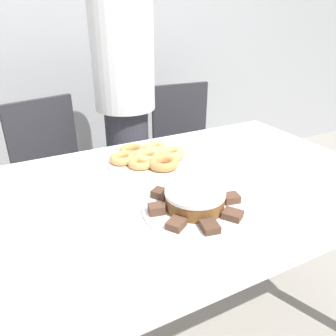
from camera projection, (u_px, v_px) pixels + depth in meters
ground_plane at (174, 331)px, 1.50m from camera, size 12.00×12.00×0.00m
wall_back at (65, 16)px, 2.20m from camera, size 8.00×0.05×2.60m
table at (176, 207)px, 1.21m from camera, size 1.55×0.95×0.76m
person_standing at (125, 100)px, 1.89m from camera, size 0.34×0.34×1.63m
office_chair_left at (60, 185)px, 1.88m from camera, size 0.54×0.54×0.89m
office_chair_right at (188, 157)px, 2.24m from camera, size 0.48×0.48×0.89m
plate_cake at (194, 208)px, 1.03m from camera, size 0.33×0.33×0.01m
plate_donuts at (148, 161)px, 1.35m from camera, size 0.33×0.33×0.01m
frosted_cake at (195, 199)px, 1.01m from camera, size 0.19×0.19×0.06m
lamington_0 at (232, 215)px, 0.97m from camera, size 0.07×0.07×0.02m
lamington_1 at (231, 198)px, 1.05m from camera, size 0.06×0.05×0.02m
lamington_2 at (210, 187)px, 1.12m from camera, size 0.07×0.07×0.02m
lamington_3 at (182, 185)px, 1.13m from camera, size 0.06×0.06×0.03m
lamington_4 at (161, 194)px, 1.08m from camera, size 0.07×0.07×0.03m
lamington_5 at (156, 209)px, 0.99m from camera, size 0.05×0.05×0.03m
lamington_6 at (176, 224)px, 0.92m from camera, size 0.07×0.07×0.02m
lamington_7 at (210, 227)px, 0.91m from camera, size 0.06×0.06×0.02m
donut_0 at (148, 157)px, 1.34m from camera, size 0.11×0.11×0.03m
donut_1 at (164, 163)px, 1.28m from camera, size 0.12×0.12×0.04m
donut_2 at (172, 154)px, 1.36m from camera, size 0.11×0.11×0.04m
donut_3 at (155, 148)px, 1.42m from camera, size 0.11×0.11×0.04m
donut_4 at (132, 151)px, 1.40m from camera, size 0.12×0.12×0.03m
donut_5 at (123, 158)px, 1.33m from camera, size 0.11×0.11×0.03m
donut_6 at (141, 163)px, 1.29m from camera, size 0.10×0.10×0.03m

